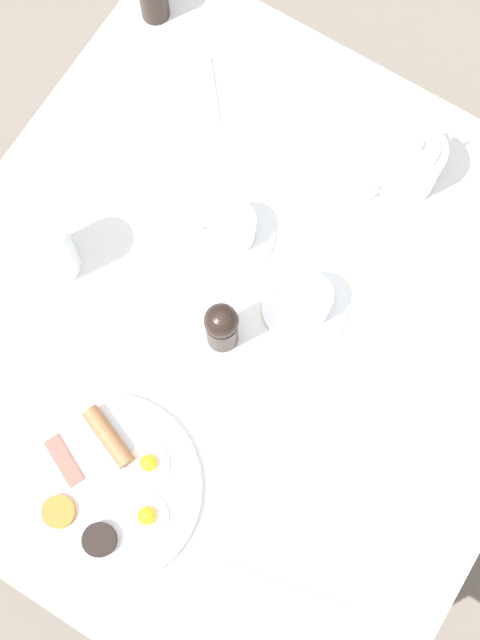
{
  "coord_description": "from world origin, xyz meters",
  "views": [
    {
      "loc": [
        -0.19,
        0.3,
        2.1
      ],
      "look_at": [
        0.0,
        0.0,
        0.77
      ],
      "focal_mm": 50.0,
      "sensor_mm": 36.0,
      "label": 1
    }
  ],
  "objects_px": {
    "breakfast_plate": "(107,488)",
    "teapot_near": "(408,164)",
    "wine_glass_spare": "(49,249)",
    "teacup_with_saucer_left": "(306,302)",
    "knife_by_plate": "(278,586)",
    "teacup_with_saucer_right": "(231,229)",
    "pepper_grinder": "(222,327)",
    "fork_by_plate": "(399,504)",
    "water_glass_short": "(472,327)",
    "napkin_folded": "(187,95)"
  },
  "relations": [
    {
      "from": "breakfast_plate",
      "to": "pepper_grinder",
      "type": "height_order",
      "value": "pepper_grinder"
    },
    {
      "from": "knife_by_plate",
      "to": "water_glass_short",
      "type": "bearing_deg",
      "value": -96.31
    },
    {
      "from": "teapot_near",
      "to": "pepper_grinder",
      "type": "distance_m",
      "value": 0.4
    },
    {
      "from": "breakfast_plate",
      "to": "teacup_with_saucer_left",
      "type": "xyz_separation_m",
      "value": [
        -0.11,
        -0.4,
        0.02
      ]
    },
    {
      "from": "napkin_folded",
      "to": "pepper_grinder",
      "type": "bearing_deg",
      "value": 130.16
    },
    {
      "from": "teacup_with_saucer_left",
      "to": "pepper_grinder",
      "type": "relative_size",
      "value": 1.08
    },
    {
      "from": "water_glass_short",
      "to": "wine_glass_spare",
      "type": "distance_m",
      "value": 0.65
    },
    {
      "from": "breakfast_plate",
      "to": "teapot_near",
      "type": "height_order",
      "value": "teapot_near"
    },
    {
      "from": "teapot_near",
      "to": "teacup_with_saucer_left",
      "type": "distance_m",
      "value": 0.28
    },
    {
      "from": "teacup_with_saucer_left",
      "to": "water_glass_short",
      "type": "xyz_separation_m",
      "value": [
        -0.23,
        -0.09,
        0.03
      ]
    },
    {
      "from": "teacup_with_saucer_right",
      "to": "napkin_folded",
      "type": "relative_size",
      "value": 0.87
    },
    {
      "from": "teacup_with_saucer_right",
      "to": "pepper_grinder",
      "type": "xyz_separation_m",
      "value": [
        -0.08,
        0.15,
        0.04
      ]
    },
    {
      "from": "breakfast_plate",
      "to": "fork_by_plate",
      "type": "height_order",
      "value": "breakfast_plate"
    },
    {
      "from": "water_glass_short",
      "to": "napkin_folded",
      "type": "height_order",
      "value": "water_glass_short"
    },
    {
      "from": "teacup_with_saucer_left",
      "to": "wine_glass_spare",
      "type": "bearing_deg",
      "value": 21.59
    },
    {
      "from": "teapot_near",
      "to": "wine_glass_spare",
      "type": "distance_m",
      "value": 0.58
    },
    {
      "from": "breakfast_plate",
      "to": "knife_by_plate",
      "type": "height_order",
      "value": "breakfast_plate"
    },
    {
      "from": "teacup_with_saucer_right",
      "to": "pepper_grinder",
      "type": "height_order",
      "value": "pepper_grinder"
    },
    {
      "from": "breakfast_plate",
      "to": "knife_by_plate",
      "type": "bearing_deg",
      "value": -177.42
    },
    {
      "from": "breakfast_plate",
      "to": "wine_glass_spare",
      "type": "bearing_deg",
      "value": -43.38
    },
    {
      "from": "napkin_folded",
      "to": "fork_by_plate",
      "type": "height_order",
      "value": "napkin_folded"
    },
    {
      "from": "breakfast_plate",
      "to": "pepper_grinder",
      "type": "relative_size",
      "value": 2.26
    },
    {
      "from": "wine_glass_spare",
      "to": "pepper_grinder",
      "type": "bearing_deg",
      "value": -172.78
    },
    {
      "from": "fork_by_plate",
      "to": "napkin_folded",
      "type": "bearing_deg",
      "value": -32.46
    },
    {
      "from": "water_glass_short",
      "to": "knife_by_plate",
      "type": "height_order",
      "value": "water_glass_short"
    },
    {
      "from": "breakfast_plate",
      "to": "teacup_with_saucer_right",
      "type": "xyz_separation_m",
      "value": [
        0.05,
        -0.44,
        0.02
      ]
    },
    {
      "from": "teapot_near",
      "to": "knife_by_plate",
      "type": "xyz_separation_m",
      "value": [
        -0.16,
        0.66,
        -0.05
      ]
    },
    {
      "from": "teapot_near",
      "to": "water_glass_short",
      "type": "distance_m",
      "value": 0.28
    },
    {
      "from": "teacup_with_saucer_left",
      "to": "wine_glass_spare",
      "type": "distance_m",
      "value": 0.4
    },
    {
      "from": "wine_glass_spare",
      "to": "knife_by_plate",
      "type": "relative_size",
      "value": 0.69
    },
    {
      "from": "teapot_near",
      "to": "knife_by_plate",
      "type": "bearing_deg",
      "value": -139.35
    },
    {
      "from": "teacup_with_saucer_right",
      "to": "wine_glass_spare",
      "type": "distance_m",
      "value": 0.29
    },
    {
      "from": "fork_by_plate",
      "to": "teacup_with_saucer_right",
      "type": "bearing_deg",
      "value": -27.76
    },
    {
      "from": "wine_glass_spare",
      "to": "teapot_near",
      "type": "bearing_deg",
      "value": -133.38
    },
    {
      "from": "breakfast_plate",
      "to": "teacup_with_saucer_right",
      "type": "relative_size",
      "value": 2.09
    },
    {
      "from": "teacup_with_saucer_right",
      "to": "wine_glass_spare",
      "type": "bearing_deg",
      "value": 41.81
    },
    {
      "from": "breakfast_plate",
      "to": "teacup_with_saucer_left",
      "type": "height_order",
      "value": "teacup_with_saucer_left"
    },
    {
      "from": "breakfast_plate",
      "to": "teapot_near",
      "type": "distance_m",
      "value": 0.68
    },
    {
      "from": "teacup_with_saucer_left",
      "to": "water_glass_short",
      "type": "height_order",
      "value": "water_glass_short"
    },
    {
      "from": "breakfast_plate",
      "to": "water_glass_short",
      "type": "distance_m",
      "value": 0.6
    },
    {
      "from": "pepper_grinder",
      "to": "fork_by_plate",
      "type": "xyz_separation_m",
      "value": [
        -0.36,
        0.08,
        -0.06
      ]
    },
    {
      "from": "napkin_folded",
      "to": "knife_by_plate",
      "type": "distance_m",
      "value": 0.81
    },
    {
      "from": "pepper_grinder",
      "to": "napkin_folded",
      "type": "distance_m",
      "value": 0.43
    },
    {
      "from": "napkin_folded",
      "to": "fork_by_plate",
      "type": "xyz_separation_m",
      "value": [
        -0.63,
        0.4,
        -0.0
      ]
    },
    {
      "from": "teacup_with_saucer_left",
      "to": "pepper_grinder",
      "type": "xyz_separation_m",
      "value": [
        0.08,
        0.11,
        0.04
      ]
    },
    {
      "from": "wine_glass_spare",
      "to": "fork_by_plate",
      "type": "relative_size",
      "value": 0.77
    },
    {
      "from": "fork_by_plate",
      "to": "water_glass_short",
      "type": "bearing_deg",
      "value": -81.62
    },
    {
      "from": "teacup_with_saucer_left",
      "to": "knife_by_plate",
      "type": "height_order",
      "value": "teacup_with_saucer_left"
    },
    {
      "from": "fork_by_plate",
      "to": "knife_by_plate",
      "type": "height_order",
      "value": "same"
    },
    {
      "from": "teacup_with_saucer_left",
      "to": "teacup_with_saucer_right",
      "type": "distance_m",
      "value": 0.17
    }
  ]
}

